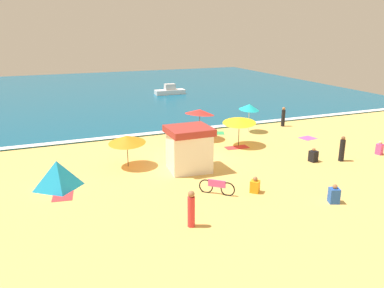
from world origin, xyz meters
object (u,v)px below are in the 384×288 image
(beach_umbrella_1, at_px, (127,139))
(beachgoer_4, at_px, (191,209))
(beach_umbrella_2, at_px, (249,107))
(beachgoer_5, at_px, (255,186))
(beachgoer_3, at_px, (380,148))
(parked_bicycle, at_px, (217,187))
(beach_tent, at_px, (58,174))
(beachgoer_6, at_px, (342,149))
(beachgoer_7, at_px, (283,117))
(beach_umbrella_3, at_px, (239,120))
(small_boat_0, at_px, (170,91))
(lifeguard_cabana, at_px, (189,148))
(beach_umbrella_0, at_px, (200,112))
(beachgoer_1, at_px, (334,195))
(beachgoer_9, at_px, (313,156))

(beach_umbrella_1, height_order, beachgoer_4, beach_umbrella_1)
(beach_umbrella_2, distance_m, beachgoer_5, 11.74)
(beachgoer_3, xyz_separation_m, beachgoer_5, (-10.50, -2.15, -0.05))
(beachgoer_5, bearing_deg, parked_bicycle, 164.50)
(beachgoer_4, distance_m, beachgoer_5, 4.66)
(beach_umbrella_2, relative_size, parked_bicycle, 1.63)
(beachgoer_4, bearing_deg, beachgoer_5, 25.29)
(beach_umbrella_1, height_order, beach_tent, beach_umbrella_1)
(beachgoer_4, bearing_deg, beach_tent, 127.24)
(beach_umbrella_1, height_order, beachgoer_3, beach_umbrella_1)
(beachgoer_6, distance_m, beachgoer_7, 8.83)
(beach_umbrella_3, xyz_separation_m, small_boat_0, (2.53, 21.67, -1.29))
(parked_bicycle, distance_m, beachgoer_5, 1.91)
(beachgoer_7, bearing_deg, beach_umbrella_2, -171.67)
(beach_umbrella_2, bearing_deg, lifeguard_cabana, -140.81)
(lifeguard_cabana, height_order, beach_umbrella_0, lifeguard_cabana)
(beach_umbrella_2, xyz_separation_m, beachgoer_7, (3.56, 0.52, -1.20))
(beach_umbrella_2, relative_size, beachgoer_1, 2.48)
(beach_umbrella_0, relative_size, beach_umbrella_3, 0.88)
(beach_umbrella_0, distance_m, beach_umbrella_2, 4.35)
(beach_umbrella_3, distance_m, beachgoer_3, 9.11)
(beach_tent, xyz_separation_m, beachgoer_9, (14.59, -1.60, -0.36))
(beach_umbrella_3, distance_m, small_boat_0, 21.86)
(beach_umbrella_0, xyz_separation_m, beachgoer_9, (4.43, -7.12, -1.67))
(beach_umbrella_2, height_order, parked_bicycle, beach_umbrella_2)
(beachgoer_5, distance_m, beachgoer_9, 6.26)
(beach_umbrella_2, bearing_deg, beachgoer_1, -102.57)
(lifeguard_cabana, relative_size, beachgoer_4, 1.60)
(beach_umbrella_3, xyz_separation_m, beachgoer_7, (6.05, 3.47, -1.02))
(beachgoer_7, bearing_deg, small_boat_0, 100.97)
(beach_umbrella_1, xyz_separation_m, beach_tent, (-4.00, -1.81, -0.92))
(beach_tent, bearing_deg, beach_umbrella_2, 22.39)
(beach_umbrella_0, xyz_separation_m, parked_bicycle, (-3.08, -9.25, -1.65))
(small_boat_0, bearing_deg, beach_umbrella_2, -90.10)
(beachgoer_1, relative_size, beachgoer_9, 1.06)
(beachgoer_3, xyz_separation_m, beachgoer_7, (-1.36, 8.57, 0.38))
(beach_umbrella_0, distance_m, beachgoer_3, 12.09)
(beach_umbrella_2, height_order, beachgoer_9, beach_umbrella_2)
(beachgoer_6, xyz_separation_m, beachgoer_7, (1.81, 8.64, 0.04))
(beachgoer_4, relative_size, beachgoer_6, 1.01)
(beach_tent, bearing_deg, lifeguard_cabana, -0.49)
(beachgoer_3, xyz_separation_m, small_boat_0, (-4.89, 26.77, 0.11))
(beach_umbrella_1, height_order, beachgoer_1, beach_umbrella_1)
(beach_umbrella_3, relative_size, beachgoer_6, 2.04)
(beachgoer_5, height_order, beachgoer_7, beachgoer_7)
(parked_bicycle, bearing_deg, beach_umbrella_3, 53.88)
(beachgoer_3, bearing_deg, beachgoer_7, 99.01)
(lifeguard_cabana, height_order, beachgoer_4, lifeguard_cabana)
(beachgoer_7, bearing_deg, parked_bicycle, -137.06)
(beachgoer_4, bearing_deg, beachgoer_6, 19.41)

